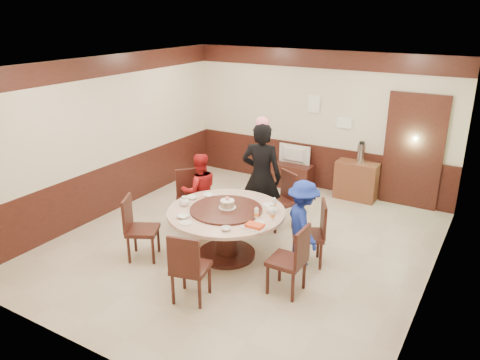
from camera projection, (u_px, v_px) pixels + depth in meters
The scene contains 31 objects.
room at pixel (244, 180), 7.12m from camera, with size 6.00×6.04×2.84m.
banquet_table at pixel (226, 224), 6.95m from camera, with size 1.74×1.74×0.78m.
chair_0 at pixel (309, 244), 6.82m from camera, with size 0.60×0.59×0.97m.
chair_1 at pixel (279, 210), 7.98m from camera, with size 0.59×0.60×0.97m.
chair_2 at pixel (191, 209), 8.03m from camera, with size 0.62×0.62×0.97m.
chair_3 at pixel (142, 239), 6.98m from camera, with size 0.60×0.59×0.97m.
chair_4 at pixel (191, 279), 5.96m from camera, with size 0.53×0.54×0.97m.
chair_5 at pixel (288, 271), 6.12m from camera, with size 0.45×0.44×0.97m.
person_standing at pixel (261, 176), 7.75m from camera, with size 0.67×0.44×1.85m, color black.
person_red at pixel (200, 190), 7.90m from camera, with size 0.63×0.49×1.30m, color #A51618.
person_blue at pixel (303, 223), 6.72m from camera, with size 0.83×0.48×1.28m, color #182C99.
birthday_cake at pixel (227, 204), 6.87m from camera, with size 0.26×0.26×0.18m.
teapot_left at pixel (184, 202), 7.02m from camera, with size 0.17×0.15×0.13m, color white.
teapot_right at pixel (272, 210), 6.75m from camera, with size 0.17×0.15×0.13m, color white.
bowl_0 at pixel (208, 195), 7.37m from camera, with size 0.17×0.17×0.04m, color white.
bowl_1 at pixel (226, 229), 6.25m from camera, with size 0.14×0.14×0.04m, color white.
bowl_2 at pixel (183, 217), 6.62m from camera, with size 0.16×0.16×0.04m, color white.
bowl_3 at pixel (260, 223), 6.41m from camera, with size 0.15×0.15×0.05m, color white.
bowl_4 at pixel (192, 198), 7.28m from camera, with size 0.16×0.16×0.04m, color white.
saucer_near at pixel (186, 223), 6.46m from camera, with size 0.18×0.18×0.01m, color white.
saucer_far at pixel (269, 205), 7.06m from camera, with size 0.18×0.18×0.01m, color white.
shrimp_platter at pixel (255, 226), 6.30m from camera, with size 0.30×0.20×0.06m.
bottle_0 at pixel (256, 214), 6.56m from camera, with size 0.06×0.06×0.16m, color white.
bottle_1 at pixel (272, 215), 6.53m from camera, with size 0.06×0.06×0.16m, color white.
bottle_2 at pixel (274, 204), 6.89m from camera, with size 0.06×0.06×0.16m, color white.
tv_stand at pixel (292, 175), 9.81m from camera, with size 0.85×0.45×0.50m, color #361611.
television at pixel (293, 155), 9.66m from camera, with size 0.68×0.09×0.39m, color gray.
side_cabinet at pixel (356, 181), 9.14m from camera, with size 0.80×0.40×0.75m, color brown.
thermos at pixel (361, 153), 8.93m from camera, with size 0.15×0.15×0.38m, color silver.
notice_left at pixel (314, 104), 9.31m from camera, with size 0.25×0.00×0.35m, color white.
notice_right at pixel (344, 123), 9.10m from camera, with size 0.30×0.00×0.22m, color white.
Camera 1 is at (3.36, -5.76, 3.54)m, focal length 35.00 mm.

